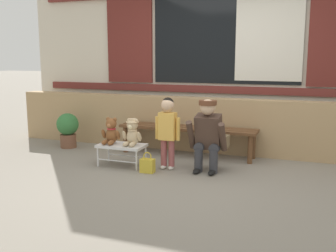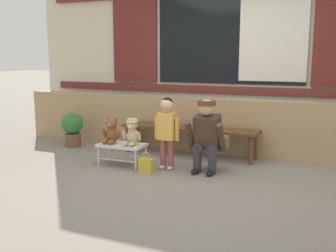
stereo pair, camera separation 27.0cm
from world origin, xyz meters
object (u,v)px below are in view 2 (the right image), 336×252
potted_plant (72,127)px  handbag_on_ground (146,165)px  wooden_bench_long (189,131)px  small_display_bench (122,146)px  adult_crouching (208,135)px  child_standing (167,125)px  teddy_bear_with_hat (132,132)px  teddy_bear_plain (112,131)px

potted_plant → handbag_on_ground: bearing=-25.6°
wooden_bench_long → small_display_bench: size_ratio=3.28×
adult_crouching → child_standing: bearing=-169.4°
small_display_bench → teddy_bear_with_hat: (0.16, 0.00, 0.21)m
wooden_bench_long → adult_crouching: 0.87m
teddy_bear_with_hat → handbag_on_ground: bearing=-30.5°
teddy_bear_with_hat → adult_crouching: bearing=9.9°
wooden_bench_long → teddy_bear_with_hat: size_ratio=5.78×
small_display_bench → potted_plant: (-1.34, 0.69, 0.06)m
adult_crouching → teddy_bear_with_hat: bearing=-170.1°
wooden_bench_long → adult_crouching: (0.52, -0.69, 0.11)m
adult_crouching → potted_plant: bearing=168.6°
teddy_bear_plain → small_display_bench: bearing=-0.5°
small_display_bench → teddy_bear_with_hat: 0.26m
adult_crouching → handbag_on_ground: size_ratio=3.49×
teddy_bear_with_hat → potted_plant: (-1.50, 0.69, -0.15)m
teddy_bear_with_hat → handbag_on_ground: size_ratio=1.34×
child_standing → teddy_bear_with_hat: bearing=-171.0°
small_display_bench → teddy_bear_with_hat: bearing=0.8°
teddy_bear_with_hat → wooden_bench_long: bearing=60.2°
small_display_bench → teddy_bear_with_hat: size_ratio=1.76×
handbag_on_ground → potted_plant: 2.01m
wooden_bench_long → teddy_bear_plain: 1.20m
handbag_on_ground → wooden_bench_long: bearing=79.2°
small_display_bench → adult_crouching: (1.17, 0.18, 0.21)m
wooden_bench_long → teddy_bear_with_hat: bearing=-119.8°
child_standing → handbag_on_ground: child_standing is taller
adult_crouching → potted_plant: (-2.52, 0.51, -0.16)m
child_standing → potted_plant: (-1.98, 0.61, -0.27)m
wooden_bench_long → child_standing: 0.82m
child_standing → teddy_bear_plain: bearing=-174.5°
child_standing → adult_crouching: (0.53, 0.10, -0.11)m
wooden_bench_long → teddy_bear_with_hat: 1.01m
adult_crouching → small_display_bench: bearing=-171.4°
wooden_bench_long → handbag_on_ground: wooden_bench_long is taller
wooden_bench_long → teddy_bear_plain: teddy_bear_plain is taller
child_standing → adult_crouching: size_ratio=1.01×
teddy_bear_plain → potted_plant: 1.37m
teddy_bear_plain → teddy_bear_with_hat: bearing=0.1°
adult_crouching → teddy_bear_plain: bearing=-172.4°
teddy_bear_plain → teddy_bear_with_hat: (0.32, 0.00, 0.01)m
teddy_bear_plain → handbag_on_ground: teddy_bear_plain is taller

